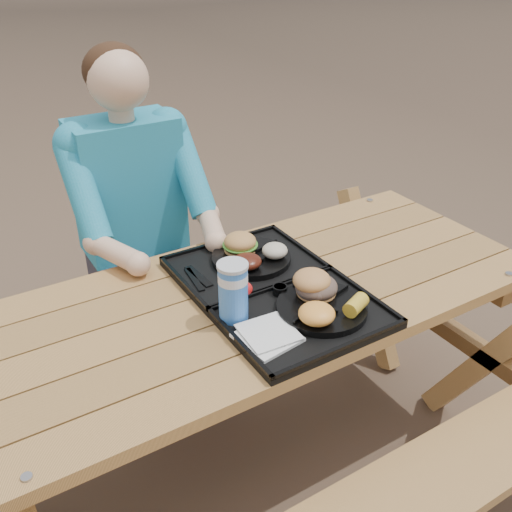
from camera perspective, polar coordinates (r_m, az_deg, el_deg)
ground at (r=2.25m, az=-0.00°, el=-19.81°), size 60.00×60.00×0.00m
picnic_table at (r=1.98m, az=-0.00°, el=-12.78°), size 1.80×1.49×0.75m
tray_near at (r=1.63m, az=4.88°, el=-6.25°), size 0.45×0.35×0.02m
tray_far at (r=1.86m, az=-1.11°, el=-1.11°), size 0.45×0.35×0.02m
plate_near at (r=1.64m, az=6.58°, el=-5.16°), size 0.26×0.26×0.02m
plate_far at (r=1.87m, az=-0.48°, el=-0.20°), size 0.26×0.26×0.02m
napkin_stack at (r=1.53m, az=1.15°, el=-8.04°), size 0.16×0.16×0.02m
soda_cup at (r=1.56m, az=-2.30°, el=-3.71°), size 0.08×0.08×0.16m
condiment_bbq at (r=1.70m, az=2.41°, el=-3.40°), size 0.04×0.04×0.03m
condiment_mustard at (r=1.72m, az=4.39°, el=-3.09°), size 0.04×0.04×0.03m
sandwich at (r=1.64m, az=6.12°, el=-2.07°), size 0.12×0.12×0.12m
mac_cheese at (r=1.55m, az=6.09°, el=-5.76°), size 0.10×0.10×0.05m
corn_cob at (r=1.61m, az=9.96°, el=-4.84°), size 0.10×0.10×0.04m
cutlery_far at (r=1.79m, az=-5.77°, el=-2.02°), size 0.03×0.14×0.01m
burger at (r=1.86m, az=-1.61°, el=1.82°), size 0.11×0.11×0.10m
baked_beans at (r=1.79m, az=-0.90°, el=-0.55°), size 0.09×0.09×0.04m
potato_salad at (r=1.84m, az=1.89°, el=0.55°), size 0.08×0.08×0.05m
diner at (r=2.30m, az=-11.86°, el=1.40°), size 0.48×0.84×1.28m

